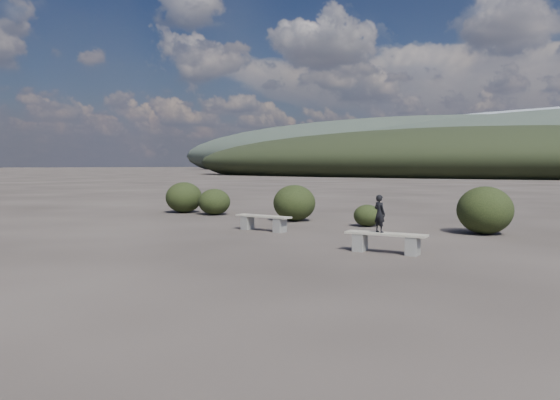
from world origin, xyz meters
The scene contains 9 objects.
ground centered at (0.00, 0.00, 0.00)m, with size 1200.00×1200.00×0.00m, color #2B2522.
bench_left centered at (-1.46, 5.66, 0.28)m, with size 1.84×0.44×0.46m.
bench_right centered at (3.20, 3.91, 0.27)m, with size 1.83×0.55×0.45m.
seated_person centered at (3.05, 3.89, 0.87)m, with size 0.30×0.20×0.83m, color black.
shrub_a centered at (-6.18, 8.80, 0.51)m, with size 1.24×1.24×1.02m, color black.
shrub_b centered at (-2.30, 8.60, 0.63)m, with size 1.47×1.47×1.26m, color black.
shrub_c centered at (0.53, 8.51, 0.35)m, with size 0.87×0.87×0.69m, color black.
shrub_d centered at (4.09, 8.63, 0.67)m, with size 1.54×1.54×1.34m, color black.
shrub_f centered at (-7.85, 8.82, 0.63)m, with size 1.48×1.48×1.25m, color black.
Camera 1 is at (8.09, -7.15, 1.92)m, focal length 35.00 mm.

